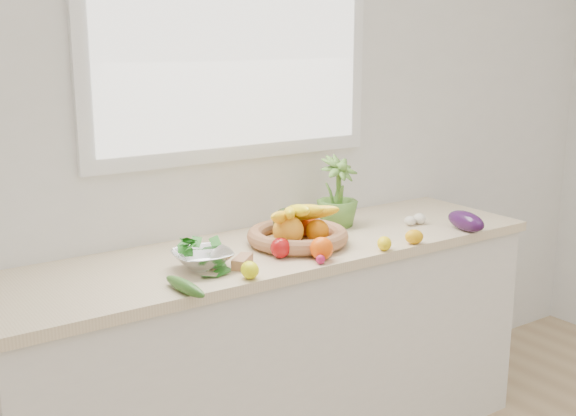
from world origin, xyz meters
TOP-DOWN VIEW (x-y plane):
  - back_wall at (0.00, 2.25)m, footprint 4.50×0.02m
  - counter_cabinet at (0.00, 1.95)m, footprint 2.20×0.58m
  - countertop at (0.00, 1.95)m, footprint 2.24×0.62m
  - window_frame at (0.00, 2.23)m, footprint 1.30×0.03m
  - window_pane at (0.00, 2.21)m, footprint 1.18×0.01m
  - orange_loose at (0.05, 1.71)m, footprint 0.11×0.11m
  - lemon_a at (-0.28, 1.68)m, footprint 0.07×0.08m
  - lemon_b at (0.31, 1.67)m, footprint 0.09×0.09m
  - lemon_c at (0.47, 1.67)m, footprint 0.09×0.09m
  - apple at (-0.06, 1.82)m, footprint 0.10×0.10m
  - ginger at (-0.23, 1.81)m, footprint 0.12×0.11m
  - garlic_a at (0.65, 1.88)m, footprint 0.06×0.06m
  - garlic_b at (0.71, 1.88)m, footprint 0.06×0.06m
  - garlic_c at (0.25, 1.85)m, footprint 0.07×0.07m
  - eggplant at (0.79, 1.69)m, footprint 0.10×0.21m
  - cucumber at (-0.52, 1.68)m, footprint 0.06×0.23m
  - radish at (0.01, 1.67)m, footprint 0.04×0.04m
  - potted_herb at (0.39, 2.06)m, footprint 0.20×0.20m
  - fruit_basket at (0.09, 1.92)m, footprint 0.49×0.49m
  - colander_with_spinach at (-0.36, 1.86)m, footprint 0.23×0.23m

SIDE VIEW (x-z plane):
  - counter_cabinet at x=0.00m, z-range 0.00..0.86m
  - countertop at x=0.00m, z-range 0.86..0.90m
  - radish at x=0.01m, z-range 0.90..0.93m
  - ginger at x=-0.23m, z-range 0.90..0.94m
  - garlic_a at x=0.65m, z-range 0.90..0.94m
  - cucumber at x=-0.52m, z-range 0.90..0.94m
  - garlic_b at x=0.71m, z-range 0.90..0.95m
  - garlic_c at x=0.25m, z-range 0.90..0.95m
  - lemon_b at x=0.31m, z-range 0.90..0.95m
  - lemon_c at x=0.47m, z-range 0.90..0.96m
  - lemon_a at x=-0.28m, z-range 0.90..0.96m
  - apple at x=-0.06m, z-range 0.90..0.98m
  - eggplant at x=0.79m, z-range 0.90..0.98m
  - orange_loose at x=0.05m, z-range 0.90..0.98m
  - fruit_basket at x=0.09m, z-range 0.86..1.05m
  - colander_with_spinach at x=-0.36m, z-range 0.90..1.01m
  - potted_herb at x=0.39m, z-range 0.88..1.20m
  - back_wall at x=0.00m, z-range 0.00..2.70m
  - window_frame at x=0.00m, z-range 1.20..2.30m
  - window_pane at x=0.00m, z-range 1.26..2.24m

